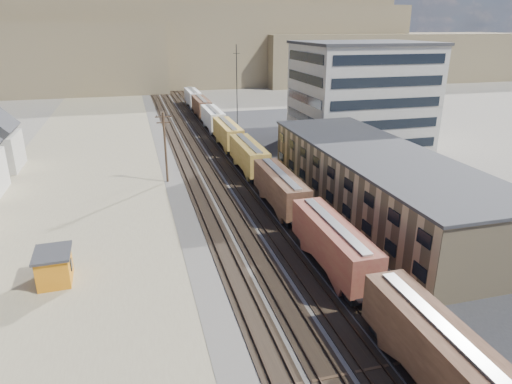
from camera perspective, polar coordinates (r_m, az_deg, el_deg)
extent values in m
plane|color=#6B6356|center=(32.40, 12.63, -21.25)|extent=(300.00, 300.00, 0.00)
cube|color=#4C4742|center=(75.18, -5.04, 3.75)|extent=(18.00, 200.00, 0.06)
cube|color=#84765B|center=(65.02, -20.94, -0.21)|extent=(24.00, 180.00, 0.03)
cube|color=#232326|center=(69.17, 15.60, 1.59)|extent=(26.00, 120.00, 0.04)
cube|color=black|center=(74.48, -8.83, 3.49)|extent=(2.60, 200.00, 0.08)
cube|color=#38281E|center=(74.38, -9.38, 3.53)|extent=(0.08, 200.00, 0.16)
cube|color=#38281E|center=(74.52, -8.28, 3.62)|extent=(0.08, 200.00, 0.16)
cube|color=black|center=(74.85, -6.55, 3.68)|extent=(2.60, 200.00, 0.08)
cube|color=#38281E|center=(74.71, -7.09, 3.72)|extent=(0.08, 200.00, 0.16)
cube|color=#38281E|center=(74.92, -6.01, 3.81)|extent=(0.08, 200.00, 0.16)
cube|color=black|center=(75.33, -4.29, 3.86)|extent=(2.60, 200.00, 0.08)
cube|color=#38281E|center=(75.17, -4.83, 3.91)|extent=(0.08, 200.00, 0.16)
cube|color=#38281E|center=(75.43, -3.76, 3.99)|extent=(0.08, 200.00, 0.16)
cube|color=black|center=(75.88, -2.21, 4.03)|extent=(2.60, 200.00, 0.08)
cube|color=#38281E|center=(75.70, -2.74, 4.07)|extent=(0.08, 200.00, 0.16)
cube|color=#38281E|center=(76.01, -1.68, 4.16)|extent=(0.08, 200.00, 0.16)
cube|color=black|center=(35.24, 16.47, -16.23)|extent=(2.20, 2.20, 0.90)
cube|color=#40271B|center=(30.74, 21.96, -18.03)|extent=(3.00, 13.34, 3.40)
cube|color=#B7B7B2|center=(29.72, 22.42, -15.31)|extent=(0.90, 12.32, 0.16)
cube|color=black|center=(38.80, 12.58, -12.15)|extent=(2.20, 2.20, 0.90)
cube|color=black|center=(46.79, 6.89, -5.88)|extent=(2.20, 2.20, 0.90)
cube|color=maroon|center=(41.70, 9.62, -6.14)|extent=(3.00, 13.34, 3.40)
cube|color=#B7B7B2|center=(40.95, 9.76, -3.91)|extent=(0.90, 12.32, 0.16)
cube|color=black|center=(51.06, 4.79, -3.49)|extent=(2.20, 2.20, 0.90)
cube|color=black|center=(59.99, 1.51, 0.25)|extent=(2.20, 2.20, 0.90)
cube|color=#40271B|center=(54.72, 3.06, 0.62)|extent=(3.00, 13.34, 3.40)
cube|color=#B7B7B2|center=(54.15, 3.09, 2.40)|extent=(0.90, 12.33, 0.16)
cube|color=black|center=(64.58, 0.22, 1.73)|extent=(2.20, 2.20, 0.90)
cube|color=black|center=(73.97, -1.89, 4.13)|extent=(2.20, 2.20, 0.90)
cube|color=#AB862D|center=(68.64, -0.91, 4.72)|extent=(3.00, 13.34, 3.40)
cube|color=#B7B7B2|center=(68.19, -0.92, 6.17)|extent=(0.90, 12.33, 0.16)
cube|color=black|center=(78.71, -2.75, 5.10)|extent=(2.20, 2.20, 0.90)
cube|color=black|center=(88.35, -4.21, 6.75)|extent=(2.20, 2.20, 0.90)
cube|color=#AB862D|center=(83.01, -3.55, 7.41)|extent=(3.00, 13.34, 3.40)
cube|color=#B7B7B2|center=(82.64, -3.58, 8.62)|extent=(0.90, 12.33, 0.16)
cube|color=black|center=(93.18, -4.82, 7.44)|extent=(2.20, 2.20, 0.90)
cube|color=black|center=(102.96, -5.89, 8.62)|extent=(2.20, 2.20, 0.90)
cube|color=silver|center=(97.64, -5.42, 9.29)|extent=(3.00, 13.34, 3.40)
cube|color=#B7B7B2|center=(97.32, -5.46, 10.32)|extent=(0.90, 12.32, 0.16)
cube|color=black|center=(107.85, -6.35, 9.13)|extent=(2.20, 2.20, 0.90)
cube|color=black|center=(117.72, -7.16, 10.02)|extent=(2.20, 2.20, 0.90)
cube|color=#40271B|center=(112.41, -6.82, 10.67)|extent=(3.00, 13.34, 3.40)
cube|color=#B7B7B2|center=(112.14, -6.86, 11.57)|extent=(0.90, 12.32, 0.16)
cube|color=black|center=(122.65, -7.52, 10.41)|extent=(2.20, 2.20, 0.90)
cube|color=black|center=(132.59, -8.16, 11.11)|extent=(2.20, 2.20, 0.90)
cube|color=silver|center=(127.29, -7.90, 11.73)|extent=(3.00, 13.34, 3.40)
cube|color=#B7B7B2|center=(127.05, -7.94, 12.52)|extent=(0.90, 12.32, 0.16)
cube|color=#9F8964|center=(56.51, 14.85, 1.24)|extent=(12.00, 40.00, 7.00)
cube|color=#2D2D30|center=(55.48, 15.18, 4.76)|extent=(12.40, 40.40, 0.30)
cube|color=black|center=(54.25, 9.17, -0.58)|extent=(0.12, 36.00, 1.20)
cube|color=black|center=(53.28, 9.34, 2.44)|extent=(0.12, 36.00, 1.20)
cube|color=#9E998E|center=(87.04, 12.95, 11.63)|extent=(22.00, 18.00, 18.00)
cube|color=#2D2D30|center=(86.24, 13.44, 17.68)|extent=(22.60, 18.60, 0.50)
cube|color=black|center=(82.47, 6.00, 11.57)|extent=(0.12, 16.00, 16.00)
cube|color=black|center=(79.26, 16.01, 10.57)|extent=(20.00, 0.12, 16.00)
cylinder|color=#382619|center=(65.20, -11.26, 5.41)|extent=(0.32, 0.32, 10.00)
cube|color=#382619|center=(64.25, -11.53, 9.21)|extent=(2.20, 0.14, 0.14)
cube|color=#382619|center=(64.40, -11.48, 8.51)|extent=(1.90, 0.14, 0.14)
cylinder|color=black|center=(64.27, -11.00, 9.38)|extent=(0.08, 0.08, 0.22)
cylinder|color=black|center=(84.02, -2.39, 11.82)|extent=(0.16, 0.16, 18.00)
cube|color=black|center=(83.27, -2.47, 16.93)|extent=(1.20, 0.08, 0.08)
cube|color=brown|center=(184.08, -5.34, 17.86)|extent=(140.00, 45.00, 28.00)
cube|color=brown|center=(199.81, 16.28, 15.92)|extent=(110.00, 38.00, 18.00)
cube|color=brown|center=(201.11, -15.32, 18.03)|extent=(200.00, 60.00, 32.00)
cube|color=#C67312|center=(43.81, -23.89, -8.65)|extent=(2.82, 3.68, 2.68)
cube|color=#2D2D30|center=(43.18, -24.16, -6.98)|extent=(3.19, 4.05, 0.22)
cube|color=black|center=(43.59, -22.09, -8.39)|extent=(0.12, 0.90, 0.89)
imported|color=navy|center=(79.53, 15.35, 4.58)|extent=(6.13, 5.04, 1.55)
imported|color=white|center=(89.16, 15.60, 6.17)|extent=(2.85, 4.58, 1.45)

